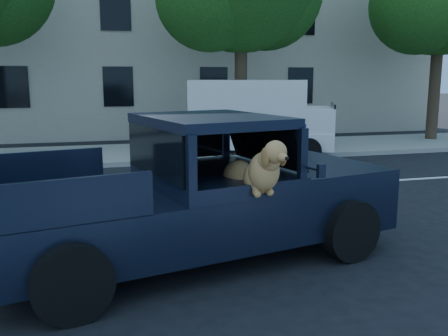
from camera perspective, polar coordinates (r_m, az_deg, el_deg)
The scene contains 6 objects.
ground at distance 7.85m, azimuth -12.69°, elevation -9.20°, with size 120.00×120.00×0.00m, color black.
far_sidewalk at distance 16.79m, azimuth -14.23°, elevation 1.44°, with size 60.00×4.00×0.15m, color gray.
lane_stripes at distance 11.33m, azimuth -3.38°, elevation -2.84°, with size 21.60×0.14×0.01m, color silver, non-canonical shape.
building_main at distance 24.19m, azimuth -7.76°, elevation 14.82°, with size 26.00×6.00×9.00m, color #C1B59F.
pickup_truck at distance 7.11m, azimuth -4.16°, elevation -5.15°, with size 6.11×3.55×2.06m.
mail_truck at distance 16.46m, azimuth 4.00°, elevation 5.12°, with size 5.00×3.75×2.49m.
Camera 1 is at (-0.26, -7.40, 2.60)m, focal length 40.00 mm.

